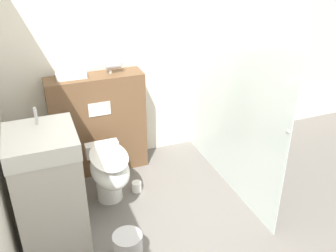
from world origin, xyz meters
TOP-DOWN VIEW (x-y plane):
  - wall_back at (0.00, 1.98)m, footprint 8.00×0.06m
  - partition_panel at (-0.42, 1.76)m, footprint 0.98×0.29m
  - shower_glass at (0.74, 1.06)m, footprint 0.04×1.77m
  - toilet at (-0.47, 1.15)m, footprint 0.35×0.66m
  - sink_vanity at (-1.02, 0.83)m, footprint 0.53×0.57m
  - hair_drier at (-0.21, 1.78)m, footprint 0.18×0.09m
  - folded_towel at (-0.64, 1.77)m, footprint 0.29×0.12m
  - spare_toilet_roll at (-0.19, 1.21)m, footprint 0.10×0.10m
  - waste_bin at (-0.52, 0.36)m, footprint 0.24×0.24m

SIDE VIEW (x-z plane):
  - spare_toilet_roll at x=-0.19m, z-range 0.00..0.11m
  - waste_bin at x=-0.52m, z-range 0.00..0.27m
  - toilet at x=-0.47m, z-range 0.08..0.64m
  - sink_vanity at x=-1.02m, z-range -0.07..1.10m
  - partition_panel at x=-0.42m, z-range 0.00..1.08m
  - shower_glass at x=0.74m, z-range 0.00..2.11m
  - folded_towel at x=-0.64m, z-range 1.08..1.14m
  - hair_drier at x=-0.21m, z-range 1.10..1.24m
  - wall_back at x=0.00m, z-range 0.00..2.50m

